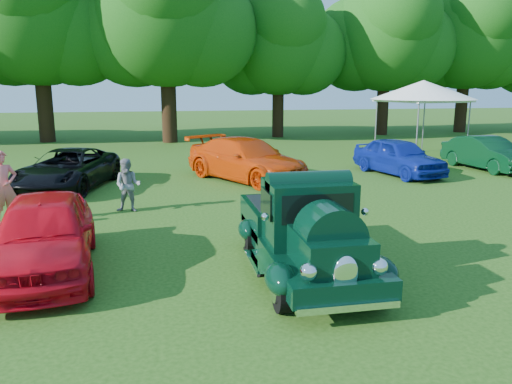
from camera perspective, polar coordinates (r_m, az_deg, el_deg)
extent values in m
plane|color=#1F4610|center=(9.32, -4.52, -9.81)|extent=(120.00, 120.00, 0.00)
cylinder|color=black|center=(7.91, 3.00, -11.11)|extent=(0.21, 0.72, 0.72)
cylinder|color=black|center=(8.43, 13.86, -9.97)|extent=(0.21, 0.72, 0.72)
cylinder|color=black|center=(10.45, -0.71, -5.22)|extent=(0.21, 0.72, 0.72)
cylinder|color=black|center=(10.85, 7.73, -4.68)|extent=(0.21, 0.72, 0.72)
cube|color=black|center=(9.38, 5.64, -6.41)|extent=(1.67, 4.37, 0.33)
cube|color=black|center=(8.07, 8.38, -6.68)|extent=(1.07, 1.41, 0.60)
cube|color=black|center=(9.06, 5.96, -2.35)|extent=(1.52, 1.12, 1.17)
cube|color=black|center=(8.51, 7.04, -1.90)|extent=(1.26, 0.06, 0.51)
cube|color=black|center=(10.53, 3.59, -2.75)|extent=(1.67, 1.99, 0.56)
cube|color=black|center=(10.46, 3.61, -1.31)|extent=(1.44, 1.75, 0.05)
ellipsoid|color=black|center=(7.84, 2.80, -9.89)|extent=(0.48, 0.83, 0.48)
ellipsoid|color=black|center=(8.37, 14.11, -8.77)|extent=(0.48, 0.83, 0.48)
ellipsoid|color=black|center=(10.39, -1.03, -4.32)|extent=(0.37, 0.70, 0.41)
ellipsoid|color=black|center=(10.82, 8.05, -3.77)|extent=(0.37, 0.70, 0.41)
ellipsoid|color=white|center=(7.47, 10.22, -9.27)|extent=(0.39, 0.12, 0.58)
sphere|color=white|center=(7.34, 6.04, -9.05)|extent=(0.27, 0.27, 0.27)
sphere|color=white|center=(7.72, 13.86, -8.28)|extent=(0.27, 0.27, 0.27)
cube|color=white|center=(7.53, 10.50, -12.83)|extent=(1.57, 0.11, 0.11)
cube|color=white|center=(11.56, 2.31, -3.36)|extent=(1.57, 0.11, 0.11)
imported|color=red|center=(10.17, -23.06, -4.44)|extent=(2.22, 4.55, 1.50)
imported|color=black|center=(18.04, -20.72, 2.43)|extent=(3.40, 5.28, 1.35)
imported|color=#D03A07|center=(18.48, -1.08, 3.74)|extent=(4.65, 5.67, 1.55)
imported|color=navy|center=(20.40, 15.97, 3.92)|extent=(2.60, 4.49, 1.44)
imported|color=black|center=(22.91, 24.89, 4.03)|extent=(1.89, 4.29, 1.37)
imported|color=#F36464|center=(14.09, -26.91, 0.46)|extent=(0.82, 0.75, 1.89)
imported|color=gray|center=(14.28, -14.42, 0.73)|extent=(0.83, 0.70, 1.49)
cube|color=white|center=(25.56, 18.49, 9.90)|extent=(3.98, 3.98, 0.13)
cone|color=white|center=(25.55, 18.57, 11.02)|extent=(5.84, 5.84, 0.89)
cylinder|color=slate|center=(23.52, 17.93, 6.37)|extent=(0.07, 0.07, 2.68)
cylinder|color=slate|center=(25.86, 13.53, 7.10)|extent=(0.07, 0.07, 2.68)
cylinder|color=slate|center=(25.60, 23.07, 6.42)|extent=(0.07, 0.07, 2.68)
cylinder|color=slate|center=(27.77, 18.57, 7.13)|extent=(0.07, 0.07, 2.68)
cylinder|color=#311E10|center=(33.61, -22.99, 9.26)|extent=(0.93, 0.93, 4.65)
sphere|color=#10470F|center=(33.84, -23.77, 18.24)|extent=(8.51, 8.51, 8.51)
cylinder|color=#311E10|center=(31.21, -9.93, 9.79)|extent=(0.91, 0.91, 4.55)
sphere|color=#10470F|center=(31.44, -10.29, 19.28)|extent=(8.33, 8.33, 8.33)
cylinder|color=#311E10|center=(34.05, 2.53, 9.52)|extent=(0.76, 0.76, 3.82)
sphere|color=#10470F|center=(34.13, 2.60, 16.84)|extent=(6.98, 6.98, 6.98)
cylinder|color=#311E10|center=(36.71, 14.26, 9.60)|extent=(0.83, 0.83, 4.13)
sphere|color=#10470F|center=(36.83, 14.66, 16.94)|extent=(7.56, 7.56, 7.56)
cylinder|color=#311E10|center=(40.58, 22.44, 9.39)|extent=(0.86, 0.86, 4.29)
sphere|color=#10470F|center=(40.71, 23.02, 16.26)|extent=(7.85, 7.85, 7.85)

